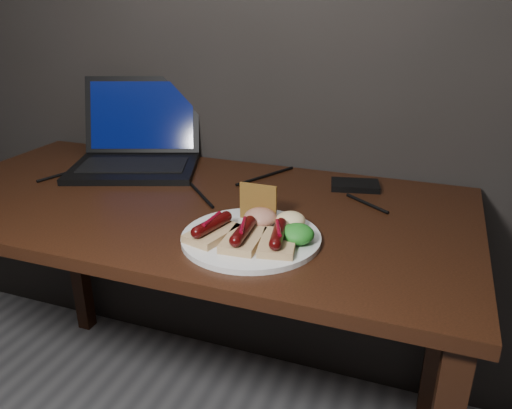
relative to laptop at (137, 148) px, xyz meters
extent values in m
cube|color=#371A0D|center=(0.28, -0.21, -0.07)|extent=(1.40, 0.70, 0.03)
cube|color=#371A0D|center=(-0.37, 0.09, -0.44)|extent=(0.05, 0.05, 0.72)
cube|color=#371A0D|center=(0.93, 0.09, -0.44)|extent=(0.05, 0.05, 0.72)
cube|color=black|center=(0.02, -0.06, -0.04)|extent=(0.43, 0.37, 0.02)
cube|color=black|center=(0.02, -0.06, -0.03)|extent=(0.33, 0.24, 0.00)
cube|color=black|center=(-0.04, 0.10, 0.08)|extent=(0.37, 0.21, 0.23)
cube|color=#060A45|center=(-0.04, 0.10, 0.08)|extent=(0.33, 0.18, 0.20)
cube|color=black|center=(0.66, 0.03, -0.05)|extent=(0.14, 0.10, 0.02)
cylinder|color=black|center=(0.30, -0.17, -0.05)|extent=(0.13, 0.13, 0.01)
cylinder|color=black|center=(0.40, 0.03, -0.05)|extent=(0.11, 0.20, 0.01)
cylinder|color=black|center=(0.71, -0.08, -0.05)|extent=(0.12, 0.09, 0.01)
cylinder|color=black|center=(-0.14, -0.14, -0.05)|extent=(0.07, 0.19, 0.01)
cylinder|color=silver|center=(0.51, -0.36, -0.05)|extent=(0.29, 0.29, 0.01)
cube|color=#D6B77D|center=(0.43, -0.40, -0.03)|extent=(0.10, 0.13, 0.02)
cylinder|color=#430406|center=(0.43, -0.40, -0.01)|extent=(0.05, 0.10, 0.02)
sphere|color=#430406|center=(0.42, -0.44, -0.01)|extent=(0.03, 0.02, 0.02)
sphere|color=#430406|center=(0.45, -0.35, -0.01)|extent=(0.03, 0.02, 0.02)
cylinder|color=#660413|center=(0.43, -0.40, 0.00)|extent=(0.01, 0.07, 0.01)
cube|color=#D6B77D|center=(0.51, -0.40, -0.03)|extent=(0.08, 0.12, 0.02)
cylinder|color=#430406|center=(0.51, -0.40, -0.01)|extent=(0.03, 0.10, 0.02)
sphere|color=#430406|center=(0.51, -0.45, -0.01)|extent=(0.03, 0.02, 0.02)
sphere|color=#430406|center=(0.50, -0.36, -0.01)|extent=(0.03, 0.02, 0.02)
cylinder|color=#660413|center=(0.51, -0.40, 0.00)|extent=(0.03, 0.07, 0.01)
cube|color=#D6B77D|center=(0.58, -0.39, -0.03)|extent=(0.09, 0.13, 0.02)
cylinder|color=#430406|center=(0.58, -0.39, -0.01)|extent=(0.04, 0.10, 0.02)
sphere|color=#430406|center=(0.58, -0.44, -0.01)|extent=(0.03, 0.02, 0.02)
sphere|color=#430406|center=(0.57, -0.35, -0.01)|extent=(0.03, 0.02, 0.02)
cylinder|color=#660413|center=(0.58, -0.39, 0.00)|extent=(0.03, 0.07, 0.01)
cube|color=olive|center=(0.49, -0.28, 0.00)|extent=(0.08, 0.01, 0.08)
ellipsoid|color=#136019|center=(0.61, -0.36, -0.02)|extent=(0.07, 0.07, 0.04)
ellipsoid|color=maroon|center=(0.51, -0.31, -0.02)|extent=(0.07, 0.07, 0.04)
ellipsoid|color=silver|center=(0.57, -0.30, -0.02)|extent=(0.06, 0.06, 0.04)
camera|label=1|loc=(0.84, -1.24, 0.42)|focal=35.00mm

